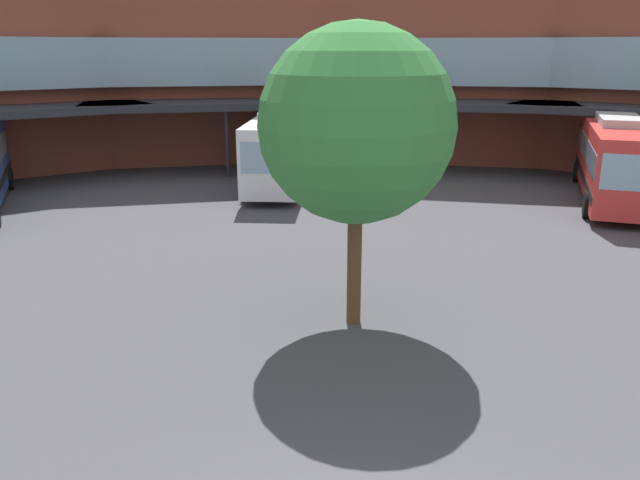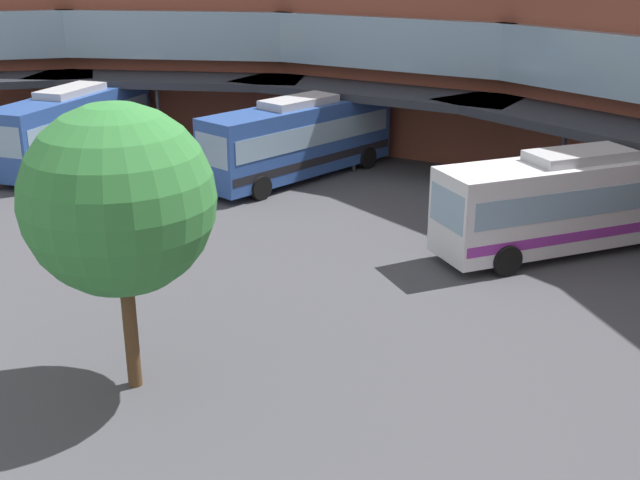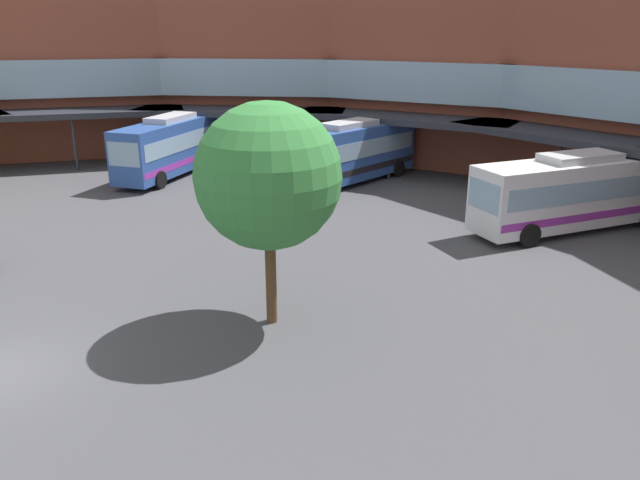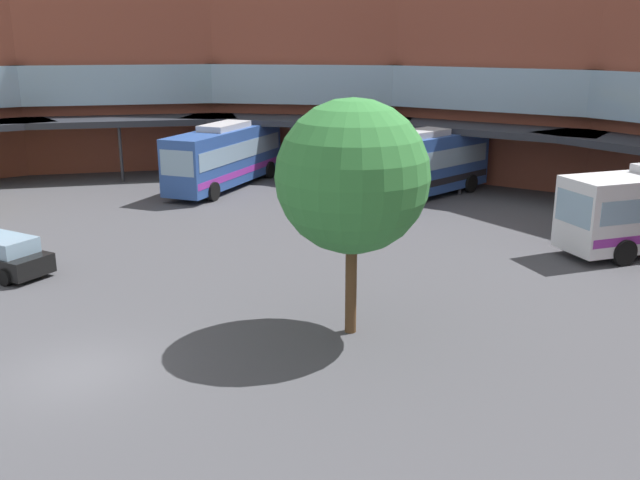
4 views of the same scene
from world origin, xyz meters
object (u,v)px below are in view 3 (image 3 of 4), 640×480
at_px(bus_4, 575,192).
at_px(plaza_tree, 268,177).
at_px(bus_2, 349,152).
at_px(bus_0, 173,145).

height_order(bus_4, plaza_tree, plaza_tree).
bearing_deg(bus_2, bus_0, -59.82).
xyz_separation_m(bus_0, bus_2, (9.12, 7.69, -0.02)).
height_order(bus_0, bus_4, bus_0).
relative_size(bus_0, plaza_tree, 1.40).
bearing_deg(plaza_tree, bus_0, 162.74).
distance_m(bus_0, bus_4, 25.24).
bearing_deg(bus_4, bus_2, -64.79).
distance_m(bus_0, bus_2, 11.93).
bearing_deg(bus_4, bus_0, -51.20).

